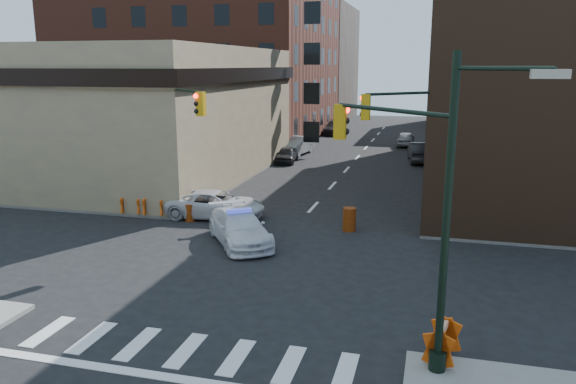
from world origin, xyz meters
The scene contains 27 objects.
ground centered at (0.00, 0.00, 0.00)m, with size 140.00×140.00×0.00m, color black.
sidewalk_nw centered at (-23.00, 32.75, 0.07)m, with size 34.00×54.50×0.15m, color gray.
bank_building centered at (-17.00, 16.50, 4.50)m, with size 22.00×22.00×9.00m, color #938560.
apartment_block centered at (-18.50, 40.00, 12.00)m, with size 25.00×25.00×24.00m, color #5D2A1D.
commercial_row_ne centered at (13.00, 22.50, 7.00)m, with size 14.00×34.00×14.00m, color #452B1B.
filler_nw centered at (-16.00, 62.00, 8.00)m, with size 20.00×18.00×16.00m, color brown.
filler_ne centered at (14.00, 58.00, 6.00)m, with size 16.00×16.00×12.00m, color #5D2A1D.
signal_pole_se centered at (6.04, -5.52, 4.61)m, with size 5.40×5.27×8.00m.
signal_pole_nw centered at (-5.85, 5.34, 4.34)m, with size 3.58×3.67×8.00m.
signal_pole_ne centered at (5.84, 5.35, 4.34)m, with size 3.67×3.58×8.00m.
tree_ne_near centered at (7.50, 26.00, 3.49)m, with size 3.00×3.00×4.85m.
tree_ne_far centered at (7.50, 34.00, 3.49)m, with size 3.00×3.00×4.85m.
police_car centered at (-1.81, 2.78, 0.73)m, with size 2.04×5.02×1.46m, color white.
pickup centered at (-4.48, 6.57, 0.71)m, with size 2.36×5.11×1.42m, color silver.
parked_car_wnear centered at (-5.27, 24.02, 0.64)m, with size 1.52×3.78×1.29m, color black.
parked_car_wfar centered at (-5.50, 28.24, 0.80)m, with size 1.70×4.87×1.60m, color gray.
parked_car_wdeep centered at (-4.85, 44.08, 0.76)m, with size 2.13×5.25×1.52m, color black.
parked_car_enear centered at (5.30, 27.06, 0.83)m, with size 1.75×5.02×1.65m, color black.
parked_car_efar centered at (3.61, 36.26, 0.71)m, with size 1.68×4.18×1.43m, color #96999E.
pedestrian_a centered at (-10.44, 8.03, 1.10)m, with size 0.69×0.45×1.89m, color black.
pedestrian_b centered at (-9.02, 8.83, 1.03)m, with size 0.86×0.67×1.76m, color black.
pedestrian_c centered at (-13.00, 8.05, 1.04)m, with size 1.04×0.43×1.78m, color #1E252D.
barrel_road centered at (2.64, 6.00, 0.57)m, with size 0.63×0.63×1.13m, color #E4590A.
barrel_bank centered at (-5.50, 5.60, 0.45)m, with size 0.51×0.51×0.91m, color #C63909.
barricade_se_a centered at (6.91, -5.70, 0.62)m, with size 1.26×0.63×0.94m, color #E6390A, non-canonical shape.
barricade_nw_a centered at (-7.51, 5.70, 0.63)m, with size 1.28×0.64×0.96m, color orange, non-canonical shape.
barricade_nw_b centered at (-8.83, 5.70, 0.61)m, with size 1.23×0.62×0.93m, color orange, non-canonical shape.
Camera 1 is at (6.42, -19.94, 7.82)m, focal length 35.00 mm.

